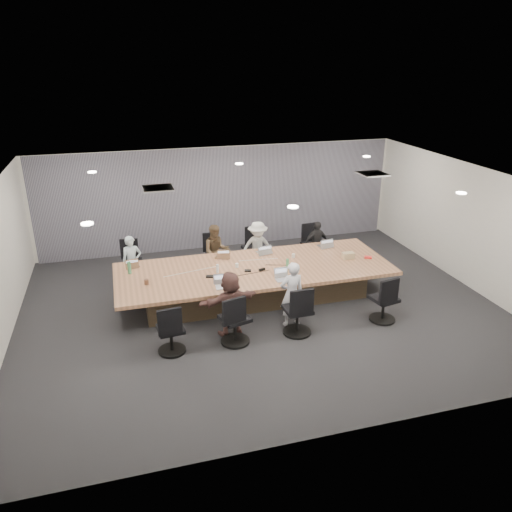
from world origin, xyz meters
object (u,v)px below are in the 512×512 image
object	(u,v)px
person_3	(316,244)
person_5	(230,303)
chair_3	(311,247)
bottle_clear	(218,269)
laptop_1	(221,257)
laptop_2	(264,252)
chair_0	(132,265)
person_2	(258,248)
mug_brown	(146,282)
laptop_0	(133,266)
laptop_5	(224,287)
chair_6	(297,313)
person_0	(132,262)
canvas_bag	(348,256)
chair_7	(384,302)
laptop_3	(325,246)
chair_5	(235,322)
snack_packet	(368,257)
laptop_6	(283,280)
bottle_green_right	(287,264)
person_1	(216,252)
chair_4	(171,333)
chair_1	(214,258)
person_6	(292,294)
stapler	(262,269)
chair_2	(254,251)
conference_table	(255,281)
bottle_green_left	(129,268)

from	to	relation	value
person_3	person_5	bearing A→B (deg)	-145.58
chair_3	bottle_clear	bearing A→B (deg)	28.16
laptop_1	laptop_2	distance (m)	1.04
chair_0	laptop_2	world-z (taller)	chair_0
person_2	mug_brown	size ratio (longest dim) A/B	12.19
laptop_0	laptop_5	xyz separation A→B (m)	(1.71, -1.60, 0.00)
chair_6	laptop_1	size ratio (longest dim) A/B	3.03
person_5	mug_brown	world-z (taller)	person_5
person_0	mug_brown	xyz separation A→B (m)	(0.22, -1.59, 0.17)
laptop_5	canvas_bag	world-z (taller)	canvas_bag
chair_3	chair_6	size ratio (longest dim) A/B	0.86
chair_7	laptop_1	world-z (taller)	chair_7
chair_7	canvas_bag	xyz separation A→B (m)	(-0.04, 1.62, 0.40)
person_0	chair_6	bearing A→B (deg)	-50.58
laptop_3	bottle_clear	xyz separation A→B (m)	(-2.85, -0.87, 0.09)
chair_5	snack_packet	bearing A→B (deg)	7.83
chair_7	laptop_5	bearing A→B (deg)	152.58
laptop_5	laptop_6	xyz separation A→B (m)	(1.24, 0.00, 0.00)
laptop_6	bottle_green_right	bearing A→B (deg)	60.02
laptop_1	bottle_green_right	bearing A→B (deg)	154.22
chair_6	laptop_6	size ratio (longest dim) A/B	2.98
laptop_1	person_1	bearing A→B (deg)	-75.40
chair_4	bottle_clear	distance (m)	2.08
person_1	bottle_green_right	world-z (taller)	person_1
chair_4	laptop_1	distance (m)	2.92
laptop_5	snack_packet	size ratio (longest dim) A/B	2.05
person_1	laptop_6	distance (m)	2.36
chair_0	laptop_3	world-z (taller)	chair_0
chair_1	person_0	xyz separation A→B (m)	(-1.99, -0.35, 0.26)
chair_1	snack_packet	xyz separation A→B (m)	(3.23, -1.88, 0.40)
chair_7	person_6	xyz separation A→B (m)	(-1.86, 0.35, 0.27)
laptop_5	canvas_bag	size ratio (longest dim) A/B	1.28
laptop_2	stapler	bearing A→B (deg)	60.71
laptop_3	bottle_green_right	bearing A→B (deg)	30.99
chair_0	canvas_bag	bearing A→B (deg)	166.70
laptop_2	laptop_1	bearing A→B (deg)	-10.01
person_5	laptop_6	world-z (taller)	person_5
chair_2	laptop_3	xyz separation A→B (m)	(1.55, -0.90, 0.31)
snack_packet	laptop_0	bearing A→B (deg)	169.35
conference_table	laptop_3	distance (m)	2.19
chair_4	bottle_green_left	xyz separation A→B (m)	(-0.59, 2.12, 0.48)
chair_2	chair_6	size ratio (longest dim) A/B	1.00
person_6	stapler	size ratio (longest dim) A/B	9.25
laptop_6	stapler	world-z (taller)	stapler
person_1	mug_brown	size ratio (longest dim) A/B	12.29
chair_1	laptop_2	bearing A→B (deg)	147.65
laptop_2	bottle_green_right	distance (m)	1.09
laptop_3	person_6	size ratio (longest dim) A/B	0.25
person_3	laptop_5	xyz separation A→B (m)	(-2.87, -2.15, 0.15)
conference_table	person_5	distance (m)	1.62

